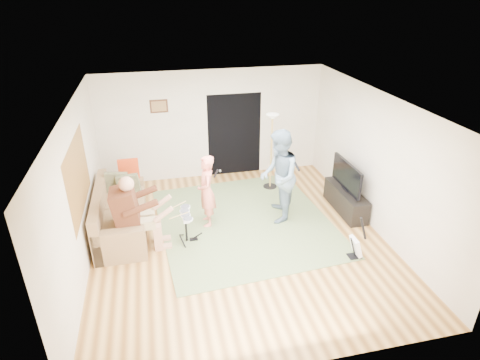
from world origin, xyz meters
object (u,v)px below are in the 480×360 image
torchiere_lamp (272,139)px  tv_cabinet (346,200)px  television (347,175)px  guitarist (279,177)px  singer (207,191)px  sofa (117,218)px  guitar_spare (356,246)px  dining_chair (131,191)px  drum_kit (186,229)px

torchiere_lamp → tv_cabinet: bearing=-48.1°
torchiere_lamp → television: 1.93m
tv_cabinet → guitarist: bearing=179.3°
singer → torchiere_lamp: (1.73, 1.30, 0.51)m
sofa → guitar_spare: (4.23, -1.82, -0.06)m
sofa → guitarist: 3.33m
sofa → tv_cabinet: (4.80, -0.23, -0.05)m
guitarist → dining_chair: bearing=-96.3°
torchiere_lamp → drum_kit: bearing=-140.2°
drum_kit → torchiere_lamp: 3.05m
dining_chair → torchiere_lamp: bearing=2.8°
guitarist → singer: bearing=-79.0°
sofa → dining_chair: 1.00m
guitarist → sofa: bearing=-78.5°
tv_cabinet → singer: bearing=177.6°
television → drum_kit: bearing=-173.0°
sofa → television: (4.75, -0.23, 0.55)m
torchiere_lamp → dining_chair: bearing=-175.9°
drum_kit → singer: singer is taller
guitar_spare → television: (0.52, 1.59, 0.61)m
guitar_spare → singer: bearing=144.8°
guitar_spare → torchiere_lamp: (-0.71, 3.02, 1.02)m
drum_kit → singer: bearing=48.0°
singer → guitarist: guitarist is taller
torchiere_lamp → tv_cabinet: (1.28, -1.43, -1.01)m
sofa → dining_chair: (0.27, 0.96, 0.08)m
sofa → singer: singer is taller
television → guitarist: bearing=179.2°
torchiere_lamp → dining_chair: (-3.25, -0.23, -0.88)m
sofa → television: 4.79m
sofa → guitarist: bearing=-3.7°
dining_chair → television: television is taller
sofa → guitarist: size_ratio=1.15×
drum_kit → tv_cabinet: bearing=6.9°
guitar_spare → dining_chair: dining_chair is taller
guitarist → television: size_ratio=1.62×
guitarist → tv_cabinet: guitarist is taller
dining_chair → singer: bearing=-36.3°
dining_chair → tv_cabinet: 4.69m
drum_kit → dining_chair: (-1.03, 1.61, 0.09)m
sofa → drum_kit: size_ratio=3.39×
sofa → torchiere_lamp: torchiere_lamp is taller
guitar_spare → dining_chair: size_ratio=0.78×
guitar_spare → drum_kit: bearing=158.1°
dining_chair → television: bearing=-16.2°
guitar_spare → television: bearing=71.8°
singer → guitarist: 1.48m
guitar_spare → tv_cabinet: bearing=70.2°
television → guitar_spare: bearing=-108.2°
guitar_spare → guitarist: bearing=121.1°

